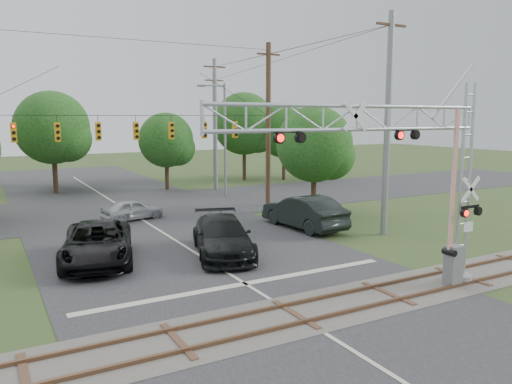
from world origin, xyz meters
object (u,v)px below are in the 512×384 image
pickup_black (97,243)px  sedan_silver (132,210)px  crossing_gantry (403,166)px  streetlight (223,134)px  car_dark (223,237)px  traffic_signal_span (150,128)px

pickup_black → sedan_silver: bearing=79.5°
crossing_gantry → streetlight: bearing=79.5°
car_dark → streetlight: 18.07m
traffic_signal_span → streetlight: (7.69, 5.57, -0.67)m
streetlight → sedan_silver: bearing=-147.1°
crossing_gantry → streetlight: streetlight is taller
traffic_signal_span → pickup_black: bearing=-120.8°
car_dark → crossing_gantry: bearing=-51.5°
pickup_black → car_dark: pickup_black is taller
traffic_signal_span → streetlight: 9.51m
sedan_silver → streetlight: streetlight is taller
pickup_black → car_dark: bearing=-2.4°
crossing_gantry → traffic_signal_span: bearing=100.0°
crossing_gantry → streetlight: size_ratio=1.25×
traffic_signal_span → pickup_black: 11.27m
pickup_black → sedan_silver: pickup_black is taller
pickup_black → streetlight: 19.71m
traffic_signal_span → pickup_black: traffic_signal_span is taller
car_dark → sedan_silver: size_ratio=1.58×
traffic_signal_span → sedan_silver: (-1.36, -0.29, -5.05)m
pickup_black → crossing_gantry: bearing=-34.8°
crossing_gantry → traffic_signal_span: (-3.24, 18.36, 1.00)m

